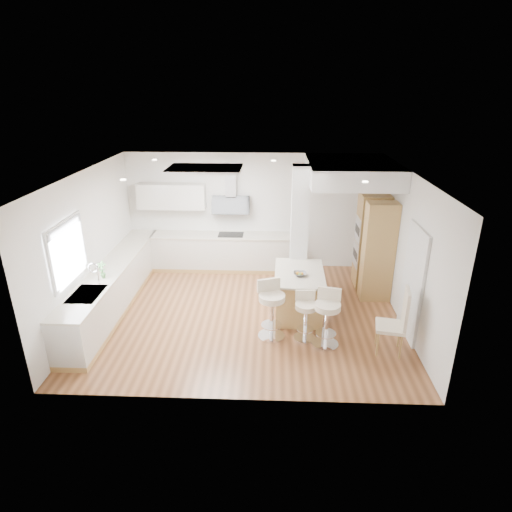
{
  "coord_description": "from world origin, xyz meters",
  "views": [
    {
      "loc": [
        0.51,
        -7.47,
        4.27
      ],
      "look_at": [
        0.18,
        0.4,
        1.09
      ],
      "focal_mm": 30.0,
      "sensor_mm": 36.0,
      "label": 1
    }
  ],
  "objects_px": {
    "peninsula": "(299,292)",
    "dining_chair": "(398,319)",
    "bar_stool_b": "(306,313)",
    "bar_stool_c": "(327,315)",
    "bar_stool_a": "(271,306)"
  },
  "relations": [
    {
      "from": "bar_stool_b",
      "to": "dining_chair",
      "type": "height_order",
      "value": "dining_chair"
    },
    {
      "from": "peninsula",
      "to": "bar_stool_b",
      "type": "distance_m",
      "value": 0.96
    },
    {
      "from": "bar_stool_a",
      "to": "dining_chair",
      "type": "relative_size",
      "value": 0.91
    },
    {
      "from": "dining_chair",
      "to": "peninsula",
      "type": "bearing_deg",
      "value": 150.47
    },
    {
      "from": "bar_stool_c",
      "to": "bar_stool_b",
      "type": "bearing_deg",
      "value": 165.9
    },
    {
      "from": "bar_stool_c",
      "to": "dining_chair",
      "type": "xyz_separation_m",
      "value": [
        1.14,
        -0.19,
        0.05
      ]
    },
    {
      "from": "peninsula",
      "to": "dining_chair",
      "type": "distance_m",
      "value": 2.06
    },
    {
      "from": "peninsula",
      "to": "bar_stool_b",
      "type": "relative_size",
      "value": 1.62
    },
    {
      "from": "bar_stool_b",
      "to": "bar_stool_c",
      "type": "height_order",
      "value": "bar_stool_c"
    },
    {
      "from": "bar_stool_b",
      "to": "dining_chair",
      "type": "distance_m",
      "value": 1.55
    },
    {
      "from": "peninsula",
      "to": "bar_stool_b",
      "type": "xyz_separation_m",
      "value": [
        0.07,
        -0.95,
        0.06
      ]
    },
    {
      "from": "bar_stool_a",
      "to": "bar_stool_b",
      "type": "distance_m",
      "value": 0.62
    },
    {
      "from": "peninsula",
      "to": "dining_chair",
      "type": "relative_size",
      "value": 1.22
    },
    {
      "from": "bar_stool_b",
      "to": "dining_chair",
      "type": "relative_size",
      "value": 0.75
    },
    {
      "from": "bar_stool_a",
      "to": "dining_chair",
      "type": "distance_m",
      "value": 2.14
    }
  ]
}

